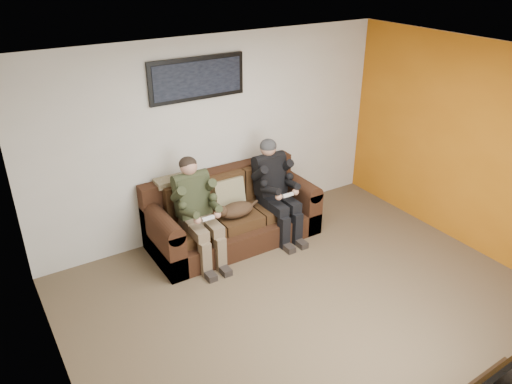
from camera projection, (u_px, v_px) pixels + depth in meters
floor at (319, 312)px, 5.36m from camera, size 5.00×5.00×0.00m
ceiling at (336, 70)px, 4.20m from camera, size 5.00×5.00×0.00m
wall_back at (216, 137)px, 6.49m from camera, size 5.00×0.00×5.00m
wall_left at (56, 291)px, 3.60m from camera, size 0.00×4.50×4.50m
wall_right at (489, 154)px, 5.97m from camera, size 0.00×4.50×4.50m
accent_wall_right at (489, 154)px, 5.96m from camera, size 0.00×4.50×4.50m
sofa at (231, 215)px, 6.58m from camera, size 2.20×0.95×0.90m
throw_pillow at (229, 194)px, 6.48m from camera, size 0.42×0.20×0.42m
throw_blanket at (172, 181)px, 6.22m from camera, size 0.45×0.22×0.08m
person_left at (197, 206)px, 6.00m from camera, size 0.51×0.87×1.30m
person_right at (275, 184)px, 6.53m from camera, size 0.51×0.86×1.30m
cat at (235, 210)px, 6.29m from camera, size 0.66×0.26×0.24m
framed_poster at (197, 79)px, 5.99m from camera, size 1.25×0.05×0.52m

